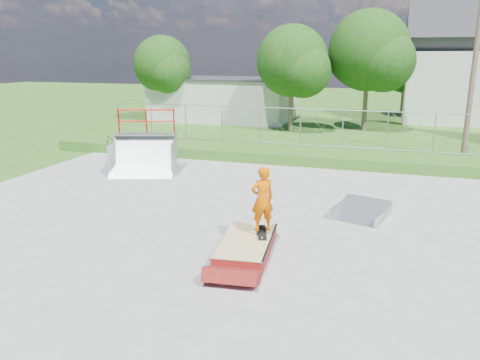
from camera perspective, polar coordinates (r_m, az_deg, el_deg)
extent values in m
plane|color=#2C5C1A|center=(13.25, -1.18, -6.05)|extent=(120.00, 120.00, 0.00)
cube|color=gray|center=(13.24, -1.18, -5.97)|extent=(20.00, 16.00, 0.04)
cube|color=#2C5C1A|center=(22.04, 6.79, 3.09)|extent=(24.00, 3.00, 0.50)
cube|color=maroon|center=(11.68, 0.79, -8.12)|extent=(1.42, 2.56, 0.34)
cube|color=tan|center=(11.61, 0.80, -7.29)|extent=(1.44, 2.58, 0.02)
cube|color=black|center=(11.88, 2.68, -6.47)|extent=(0.45, 0.82, 0.13)
imported|color=#D25700|center=(11.61, 2.73, -2.68)|extent=(0.72, 0.68, 1.65)
cube|color=silver|center=(35.92, -2.02, 9.78)|extent=(10.00, 6.00, 3.00)
cube|color=silver|center=(38.10, 25.54, 10.17)|extent=(8.00, 6.00, 5.00)
cube|color=#2C2C31|center=(38.05, 26.13, 15.25)|extent=(8.40, 6.08, 6.08)
cylinder|color=brown|center=(23.97, 26.58, 11.65)|extent=(0.24, 0.24, 8.00)
cylinder|color=brown|center=(30.51, 6.21, 8.26)|extent=(0.30, 0.30, 2.45)
sphere|color=#153E10|center=(30.30, 6.38, 14.25)|extent=(4.48, 4.48, 4.48)
sphere|color=#153E10|center=(29.61, 7.76, 13.10)|extent=(3.36, 3.36, 3.36)
cylinder|color=brown|center=(31.92, 14.98, 8.45)|extent=(0.30, 0.30, 2.80)
sphere|color=#153E10|center=(31.74, 15.43, 14.99)|extent=(5.12, 5.12, 5.12)
sphere|color=#153E10|center=(31.07, 17.11, 13.70)|extent=(3.84, 3.84, 3.84)
cylinder|color=brown|center=(35.69, -9.24, 8.98)|extent=(0.30, 0.30, 2.27)
sphere|color=#153E10|center=(35.52, -9.45, 13.73)|extent=(4.16, 4.16, 4.16)
sphere|color=#153E10|center=(34.72, -8.63, 12.88)|extent=(3.12, 3.12, 3.12)
cylinder|color=brown|center=(39.89, 19.20, 8.84)|extent=(0.30, 0.30, 2.10)
sphere|color=#153E10|center=(39.73, 19.54, 12.75)|extent=(3.84, 3.84, 3.84)
sphere|color=#153E10|center=(39.29, 20.56, 11.94)|extent=(2.88, 2.88, 2.88)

